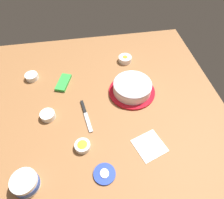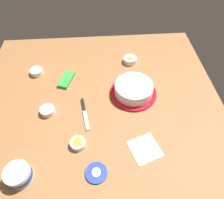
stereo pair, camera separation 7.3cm
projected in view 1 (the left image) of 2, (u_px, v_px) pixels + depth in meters
The scene contains 11 objects.
ground_plane at pixel (101, 109), 1.27m from camera, with size 1.54×1.54×0.00m, color #936038.
frosted_cake at pixel (132, 88), 1.32m from camera, with size 0.30×0.30×0.09m.
frosting_tub at pixel (25, 183), 0.95m from camera, with size 0.12×0.12×0.07m.
frosting_tub_lid at pixel (104, 174), 1.01m from camera, with size 0.11×0.11×0.02m.
spreading_knife at pixel (85, 113), 1.24m from camera, with size 0.24×0.06×0.01m.
sprinkle_bowl_pink at pixel (48, 115), 1.22m from camera, with size 0.09×0.09×0.04m.
sprinkle_bowl_green at pixel (32, 76), 1.42m from camera, with size 0.09×0.09×0.04m.
sprinkle_bowl_yellow at pixel (83, 146), 1.09m from camera, with size 0.08×0.08×0.04m.
sprinkle_bowl_orange at pixel (125, 59), 1.54m from camera, with size 0.10×0.10×0.04m.
candy_box_lower at pixel (63, 83), 1.40m from camera, with size 0.15×0.07×0.02m, color green.
paper_napkin at pixel (150, 146), 1.11m from camera, with size 0.15×0.15×0.01m, color white.
Camera 1 is at (0.76, -0.06, 1.02)m, focal length 33.20 mm.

